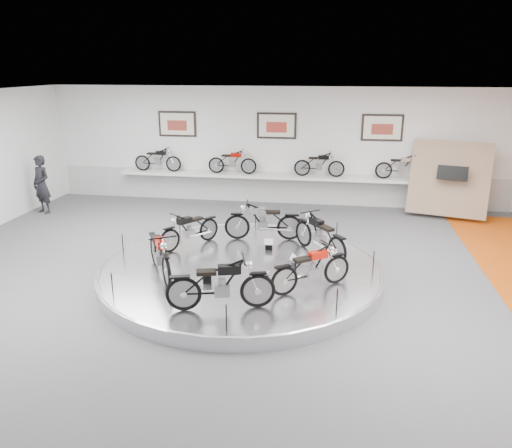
% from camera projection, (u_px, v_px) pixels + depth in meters
% --- Properties ---
extents(floor, '(16.00, 16.00, 0.00)m').
position_uv_depth(floor, '(238.00, 283.00, 11.18)').
color(floor, '#535356').
rests_on(floor, ground).
extents(ceiling, '(16.00, 16.00, 0.00)m').
position_uv_depth(ceiling, '(236.00, 100.00, 9.97)').
color(ceiling, white).
rests_on(ceiling, wall_back).
extents(wall_back, '(16.00, 0.00, 16.00)m').
position_uv_depth(wall_back, '(276.00, 146.00, 17.16)').
color(wall_back, white).
rests_on(wall_back, floor).
extents(wall_front, '(16.00, 0.00, 16.00)m').
position_uv_depth(wall_front, '(69.00, 413.00, 3.99)').
color(wall_front, white).
rests_on(wall_front, floor).
extents(dado_band, '(15.68, 0.04, 1.10)m').
position_uv_depth(dado_band, '(276.00, 187.00, 17.58)').
color(dado_band, '#BCBCBA').
rests_on(dado_band, floor).
extents(display_platform, '(6.40, 6.40, 0.30)m').
position_uv_depth(display_platform, '(241.00, 271.00, 11.42)').
color(display_platform, silver).
rests_on(display_platform, floor).
extents(platform_rim, '(6.40, 6.40, 0.10)m').
position_uv_depth(platform_rim, '(241.00, 267.00, 11.38)').
color(platform_rim, '#B2B2BA').
rests_on(platform_rim, display_platform).
extents(shelf, '(11.00, 0.55, 0.10)m').
position_uv_depth(shelf, '(275.00, 176.00, 17.18)').
color(shelf, silver).
rests_on(shelf, wall_back).
extents(poster_left, '(1.35, 0.06, 0.88)m').
position_uv_depth(poster_left, '(177.00, 124.00, 17.43)').
color(poster_left, silver).
rests_on(poster_left, wall_back).
extents(poster_center, '(1.35, 0.06, 0.88)m').
position_uv_depth(poster_center, '(277.00, 126.00, 16.91)').
color(poster_center, silver).
rests_on(poster_center, wall_back).
extents(poster_right, '(1.35, 0.06, 0.88)m').
position_uv_depth(poster_right, '(382.00, 128.00, 16.38)').
color(poster_right, silver).
rests_on(poster_right, wall_back).
extents(display_panel, '(2.56, 1.52, 2.30)m').
position_uv_depth(display_panel, '(449.00, 179.00, 15.70)').
color(display_panel, '#91745B').
rests_on(display_panel, floor).
extents(shelf_bike_a, '(1.22, 0.43, 0.73)m').
position_uv_depth(shelf_bike_a, '(158.00, 161.00, 17.68)').
color(shelf_bike_a, black).
rests_on(shelf_bike_a, shelf).
extents(shelf_bike_b, '(1.22, 0.43, 0.73)m').
position_uv_depth(shelf_bike_b, '(232.00, 163.00, 17.28)').
color(shelf_bike_b, '#900B02').
rests_on(shelf_bike_b, shelf).
extents(shelf_bike_c, '(1.22, 0.43, 0.73)m').
position_uv_depth(shelf_bike_c, '(319.00, 166.00, 16.83)').
color(shelf_bike_c, black).
rests_on(shelf_bike_c, shelf).
extents(shelf_bike_d, '(1.22, 0.43, 0.73)m').
position_uv_depth(shelf_bike_d, '(402.00, 168.00, 16.43)').
color(shelf_bike_d, '#BABBC0').
rests_on(shelf_bike_d, shelf).
extents(bike_a, '(1.52, 1.70, 1.00)m').
position_uv_depth(bike_a, '(320.00, 235.00, 11.88)').
color(bike_a, black).
rests_on(bike_a, display_platform).
extents(bike_b, '(1.78, 0.80, 1.01)m').
position_uv_depth(bike_b, '(263.00, 221.00, 12.92)').
color(bike_b, '#BABBC0').
rests_on(bike_b, display_platform).
extents(bike_c, '(1.35, 1.56, 0.91)m').
position_uv_depth(bike_c, '(190.00, 229.00, 12.45)').
color(bike_c, black).
rests_on(bike_c, display_platform).
extents(bike_d, '(1.40, 1.78, 1.01)m').
position_uv_depth(bike_d, '(160.00, 253.00, 10.72)').
color(bike_d, '#900B02').
rests_on(bike_d, display_platform).
extents(bike_e, '(1.83, 1.03, 1.02)m').
position_uv_depth(bike_e, '(221.00, 284.00, 9.19)').
color(bike_e, black).
rests_on(bike_e, display_platform).
extents(bike_f, '(1.61, 1.39, 0.93)m').
position_uv_depth(bike_f, '(311.00, 268.00, 10.03)').
color(bike_f, '#BD1406').
rests_on(bike_f, display_platform).
extents(visitor, '(0.81, 0.69, 1.90)m').
position_uv_depth(visitor, '(42.00, 185.00, 16.24)').
color(visitor, black).
rests_on(visitor, floor).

